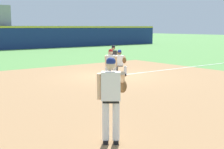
# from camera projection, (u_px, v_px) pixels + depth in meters

# --- Properties ---
(ground_plane) EXTENTS (160.00, 160.00, 0.00)m
(ground_plane) POSITION_uv_depth(u_px,v_px,m) (113.00, 76.00, 15.85)
(ground_plane) COLOR #518942
(infield_dirt_patch) EXTENTS (18.00, 18.00, 0.01)m
(infield_dirt_patch) POSITION_uv_depth(u_px,v_px,m) (112.00, 96.00, 11.26)
(infield_dirt_patch) COLOR #9E754C
(infield_dirt_patch) RESTS_ON ground
(foul_line_stripe) EXTENTS (12.16, 0.10, 0.00)m
(foul_line_stripe) POSITION_uv_depth(u_px,v_px,m) (191.00, 67.00, 19.46)
(foul_line_stripe) COLOR white
(foul_line_stripe) RESTS_ON ground
(first_base_bag) EXTENTS (0.38, 0.38, 0.09)m
(first_base_bag) POSITION_uv_depth(u_px,v_px,m) (113.00, 75.00, 15.84)
(first_base_bag) COLOR white
(first_base_bag) RESTS_ON ground
(baseball) EXTENTS (0.07, 0.07, 0.07)m
(baseball) POSITION_uv_depth(u_px,v_px,m) (113.00, 85.00, 13.17)
(baseball) COLOR white
(baseball) RESTS_ON ground
(pitcher) EXTENTS (0.85, 0.55, 1.86)m
(pitcher) POSITION_uv_depth(u_px,v_px,m) (112.00, 95.00, 6.56)
(pitcher) COLOR black
(pitcher) RESTS_ON ground
(first_baseman) EXTENTS (0.71, 1.09, 1.34)m
(first_baseman) POSITION_uv_depth(u_px,v_px,m) (120.00, 61.00, 15.96)
(first_baseman) COLOR black
(first_baseman) RESTS_ON ground
(baserunner) EXTENTS (0.67, 0.67, 1.46)m
(baserunner) POSITION_uv_depth(u_px,v_px,m) (111.00, 63.00, 14.81)
(baserunner) COLOR black
(baserunner) RESTS_ON ground
(umpire) EXTENTS (0.68, 0.65, 1.46)m
(umpire) POSITION_uv_depth(u_px,v_px,m) (113.00, 57.00, 17.78)
(umpire) COLOR black
(umpire) RESTS_ON ground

